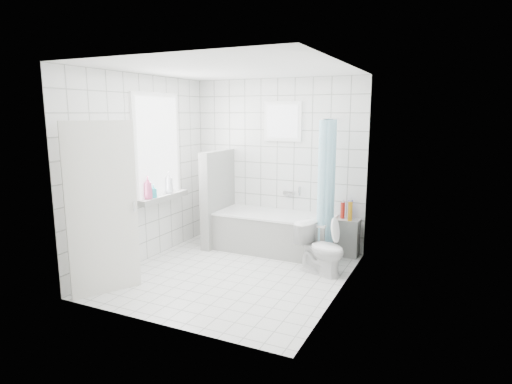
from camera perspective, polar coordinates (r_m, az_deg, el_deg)
The scene contains 19 objects.
ground at distance 5.71m, azimuth -3.15°, elevation -10.87°, with size 3.00×3.00×0.00m, color white.
ceiling at distance 5.34m, azimuth -3.44°, elevation 16.08°, with size 3.00×3.00×0.00m, color white.
wall_back at distance 6.72m, azimuth 2.83°, elevation 3.84°, with size 2.80×0.02×2.60m, color white.
wall_front at distance 4.14m, azimuth -13.23°, elevation -0.64°, with size 2.80×0.02×2.60m, color white.
wall_left at distance 6.16m, azimuth -14.83°, elevation 2.89°, with size 0.02×3.00×2.60m, color white.
wall_right at distance 4.87m, azimuth 11.35°, elevation 1.09°, with size 0.02×3.00×2.60m, color white.
window_left at distance 6.33m, azimuth -12.90°, elevation 5.91°, with size 0.01×0.90×1.40m, color white.
window_back at distance 6.60m, azimuth 3.54°, elevation 9.37°, with size 0.50×0.01×0.50m, color white.
window_sill at distance 6.41m, azimuth -12.31°, elevation -0.71°, with size 0.18×1.02×0.08m, color white.
door at distance 5.16m, azimuth -19.78°, elevation -2.20°, with size 0.04×0.80×2.00m, color silver.
bathtub at distance 6.53m, azimuth 2.47°, elevation -5.40°, with size 1.78×0.77×0.58m.
partition_wall at distance 6.80m, azimuth -5.10°, elevation -0.81°, with size 0.15×0.85×1.50m, color white.
tiled_ledge at distance 6.47m, azimuth 11.79°, elevation -5.92°, with size 0.40×0.24×0.55m, color white.
toilet at distance 5.70m, azimuth 8.68°, elevation -7.46°, with size 0.37×0.65×0.67m, color white.
curtain_rod at distance 5.99m, azimuth 9.95°, elevation 9.59°, with size 0.02×0.02×0.80m, color silver.
shower_curtain at distance 5.94m, azimuth 9.34°, elevation 0.88°, with size 0.14×0.48×1.78m, color #4CBCE0, non-canonical shape.
tub_faucet at distance 6.67m, azimuth 4.41°, elevation -0.14°, with size 0.18×0.06×0.06m, color silver.
sill_bottles at distance 6.28m, azimuth -12.88°, elevation 0.85°, with size 0.18×0.66×0.33m.
ledge_bottles at distance 6.36m, azimuth 12.15°, elevation -2.42°, with size 0.20×0.16×0.28m.
Camera 1 is at (2.54, -4.67, 2.08)m, focal length 30.00 mm.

